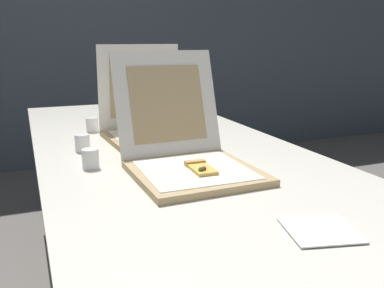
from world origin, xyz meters
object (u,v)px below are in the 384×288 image
Objects in this scene: pizza_box_front at (188,155)px; napkin_pile at (319,230)px; table at (169,159)px; cup_white_near_center at (90,159)px; pizza_box_middle at (151,125)px; cup_white_mid at (82,143)px; cup_white_far at (92,125)px.

napkin_pile is (0.11, -0.51, -0.05)m from pizza_box_front.
table is 0.36m from cup_white_near_center.
pizza_box_middle is at bearing 48.01° from cup_white_near_center.
pizza_box_front is 0.52m from napkin_pile.
pizza_box_middle is at bearing 94.92° from table.
cup_white_mid is 0.97m from napkin_pile.
table is 6.34× the size of pizza_box_middle.
table is at bearing 95.15° from napkin_pile.
pizza_box_middle reaches higher than napkin_pile.
pizza_box_front reaches higher than napkin_pile.
napkin_pile is at bearing -88.45° from pizza_box_middle.
cup_white_mid is at bearing 113.54° from napkin_pile.
pizza_box_front reaches higher than cup_white_far.
napkin_pile is (0.30, -1.22, -0.03)m from cup_white_far.
cup_white_far is at bearing 103.66° from napkin_pile.
cup_white_far is 0.36× the size of napkin_pile.
pizza_box_middle reaches higher than table.
cup_white_mid is at bearing -163.76° from pizza_box_middle.
cup_white_mid is (-0.30, -0.11, -0.02)m from pizza_box_middle.
table is at bearing 81.32° from pizza_box_front.
cup_white_mid is at bearing -104.94° from cup_white_far.
pizza_box_middle is (-0.02, 0.19, 0.10)m from table.
pizza_box_middle is 6.05× the size of cup_white_far.
pizza_box_front is (-0.04, -0.30, 0.09)m from table.
pizza_box_front reaches higher than table.
cup_white_far and cup_white_mid have the same top height.
cup_white_far is 0.57m from cup_white_near_center.
cup_white_far is at bearing 103.08° from pizza_box_front.
pizza_box_front reaches higher than cup_white_mid.
table is 13.90× the size of napkin_pile.
cup_white_far is 0.35m from cup_white_mid.
pizza_box_middle is 1.00m from napkin_pile.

